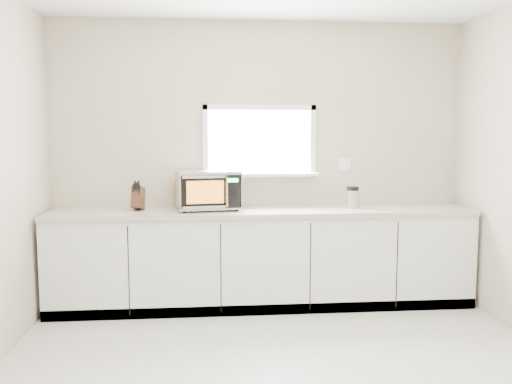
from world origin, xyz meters
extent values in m
cube|color=beige|center=(0.00, 2.00, 1.35)|extent=(4.00, 0.02, 2.70)
cube|color=white|center=(0.00, 1.99, 1.55)|extent=(1.00, 0.02, 0.60)
cube|color=white|center=(0.00, 1.92, 1.23)|extent=(1.12, 0.16, 0.03)
cube|color=white|center=(0.00, 1.97, 1.88)|extent=(1.10, 0.04, 0.05)
cube|color=white|center=(0.00, 1.97, 1.23)|extent=(1.10, 0.04, 0.05)
cube|color=white|center=(-0.53, 1.97, 1.55)|extent=(0.05, 0.04, 0.70)
cube|color=white|center=(0.53, 1.97, 1.55)|extent=(0.05, 0.04, 0.70)
cube|color=white|center=(0.85, 1.99, 1.32)|extent=(0.12, 0.01, 0.12)
cube|color=silver|center=(0.00, 1.70, 0.44)|extent=(3.92, 0.60, 0.88)
cube|color=#C0B29E|center=(0.00, 1.69, 0.90)|extent=(3.92, 0.64, 0.04)
cylinder|color=black|center=(-0.72, 1.55, 0.93)|extent=(0.03, 0.03, 0.02)
cylinder|color=black|center=(-0.76, 1.89, 0.93)|extent=(0.03, 0.03, 0.02)
cylinder|color=black|center=(-0.25, 1.62, 0.93)|extent=(0.03, 0.03, 0.02)
cylinder|color=black|center=(-0.30, 1.95, 0.93)|extent=(0.03, 0.03, 0.02)
cube|color=#B4B6BB|center=(-0.51, 1.75, 1.11)|extent=(0.62, 0.50, 0.34)
cube|color=black|center=(-0.47, 1.53, 1.11)|extent=(0.54, 0.09, 0.30)
cube|color=orange|center=(-0.53, 1.52, 1.11)|extent=(0.33, 0.05, 0.20)
cylinder|color=silver|center=(-0.34, 1.53, 1.11)|extent=(0.02, 0.02, 0.26)
cube|color=black|center=(-0.28, 1.56, 1.11)|extent=(0.13, 0.03, 0.29)
cube|color=#19FF33|center=(-0.28, 1.55, 1.21)|extent=(0.09, 0.02, 0.03)
cube|color=silver|center=(-0.51, 1.75, 1.28)|extent=(0.62, 0.50, 0.01)
cube|color=#472C19|center=(-1.15, 1.75, 1.04)|extent=(0.12, 0.21, 0.23)
cube|color=black|center=(-1.18, 1.71, 1.13)|extent=(0.02, 0.04, 0.08)
cube|color=black|center=(-1.16, 1.71, 1.14)|extent=(0.02, 0.04, 0.08)
cube|color=black|center=(-1.13, 1.70, 1.12)|extent=(0.02, 0.04, 0.08)
cube|color=black|center=(-1.17, 1.71, 1.16)|extent=(0.02, 0.04, 0.08)
cube|color=black|center=(-1.14, 1.70, 1.16)|extent=(0.02, 0.04, 0.08)
cylinder|color=#99683B|center=(-0.68, 1.94, 1.09)|extent=(0.33, 0.08, 0.33)
cylinder|color=#B4B6BB|center=(0.86, 1.72, 1.00)|extent=(0.15, 0.15, 0.17)
cylinder|color=black|center=(0.86, 1.72, 1.11)|extent=(0.14, 0.14, 0.04)
camera|label=1|loc=(-0.52, -3.28, 1.63)|focal=38.00mm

